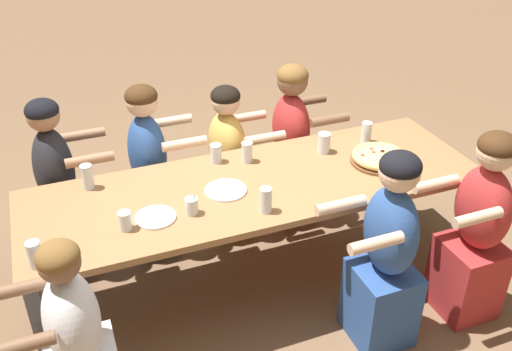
# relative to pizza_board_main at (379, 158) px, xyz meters

# --- Properties ---
(ground_plane) EXTENTS (18.00, 18.00, 0.00)m
(ground_plane) POSITION_rel_pizza_board_main_xyz_m (-0.78, 0.05, -0.80)
(ground_plane) COLOR brown
(ground_plane) RESTS_ON ground
(dining_table) EXTENTS (2.65, 0.85, 0.77)m
(dining_table) POSITION_rel_pizza_board_main_xyz_m (-0.78, 0.05, -0.11)
(dining_table) COLOR #996B42
(dining_table) RESTS_ON ground
(pizza_board_main) EXTENTS (0.35, 0.35, 0.06)m
(pizza_board_main) POSITION_rel_pizza_board_main_xyz_m (0.00, 0.00, 0.00)
(pizza_board_main) COLOR brown
(pizza_board_main) RESTS_ON dining_table
(empty_plate_a) EXTENTS (0.22, 0.22, 0.02)m
(empty_plate_a) POSITION_rel_pizza_board_main_xyz_m (-1.40, -0.08, -0.03)
(empty_plate_a) COLOR white
(empty_plate_a) RESTS_ON dining_table
(empty_plate_b) EXTENTS (0.24, 0.24, 0.02)m
(empty_plate_b) POSITION_rel_pizza_board_main_xyz_m (-0.97, 0.03, -0.03)
(empty_plate_b) COLOR white
(empty_plate_b) RESTS_ON dining_table
(cocktail_glass_blue) EXTENTS (0.07, 0.07, 0.12)m
(cocktail_glass_blue) POSITION_rel_pizza_board_main_xyz_m (-1.21, -0.11, 0.01)
(cocktail_glass_blue) COLOR silver
(cocktail_glass_blue) RESTS_ON dining_table
(drinking_glass_a) EXTENTS (0.07, 0.07, 0.15)m
(drinking_glass_a) POSITION_rel_pizza_board_main_xyz_m (-1.68, 0.35, 0.03)
(drinking_glass_a) COLOR silver
(drinking_glass_a) RESTS_ON dining_table
(drinking_glass_b) EXTENTS (0.07, 0.07, 0.14)m
(drinking_glass_b) POSITION_rel_pizza_board_main_xyz_m (-0.84, -0.23, 0.03)
(drinking_glass_b) COLOR silver
(drinking_glass_b) RESTS_ON dining_table
(drinking_glass_c) EXTENTS (0.07, 0.07, 0.13)m
(drinking_glass_c) POSITION_rel_pizza_board_main_xyz_m (-2.00, -0.25, 0.03)
(drinking_glass_c) COLOR silver
(drinking_glass_c) RESTS_ON dining_table
(drinking_glass_d) EXTENTS (0.07, 0.07, 0.12)m
(drinking_glass_d) POSITION_rel_pizza_board_main_xyz_m (-0.92, 0.37, 0.03)
(drinking_glass_d) COLOR silver
(drinking_glass_d) RESTS_ON dining_table
(drinking_glass_e) EXTENTS (0.07, 0.07, 0.10)m
(drinking_glass_e) POSITION_rel_pizza_board_main_xyz_m (-1.56, -0.12, 0.01)
(drinking_glass_e) COLOR silver
(drinking_glass_e) RESTS_ON dining_table
(drinking_glass_f) EXTENTS (0.07, 0.07, 0.13)m
(drinking_glass_f) POSITION_rel_pizza_board_main_xyz_m (-0.74, 0.31, 0.02)
(drinking_glass_f) COLOR silver
(drinking_glass_f) RESTS_ON dining_table
(drinking_glass_g) EXTENTS (0.07, 0.07, 0.14)m
(drinking_glass_g) POSITION_rel_pizza_board_main_xyz_m (0.06, 0.26, 0.03)
(drinking_glass_g) COLOR silver
(drinking_glass_g) RESTS_ON dining_table
(drinking_glass_h) EXTENTS (0.08, 0.08, 0.13)m
(drinking_glass_h) POSITION_rel_pizza_board_main_xyz_m (-0.25, 0.24, 0.02)
(drinking_glass_h) COLOR silver
(drinking_glass_h) RESTS_ON dining_table
(diner_far_left) EXTENTS (0.51, 0.40, 1.19)m
(diner_far_left) POSITION_rel_pizza_board_main_xyz_m (-1.85, 0.70, -0.25)
(diner_far_left) COLOR #232328
(diner_far_left) RESTS_ON ground
(diner_near_midright) EXTENTS (0.51, 0.40, 1.19)m
(diner_near_midright) POSITION_rel_pizza_board_main_xyz_m (-0.30, -0.59, -0.24)
(diner_near_midright) COLOR #2D5193
(diner_near_midright) RESTS_ON ground
(diner_far_center) EXTENTS (0.51, 0.40, 1.11)m
(diner_far_center) POSITION_rel_pizza_board_main_xyz_m (-0.74, 0.70, -0.29)
(diner_far_center) COLOR gold
(diner_far_center) RESTS_ON ground
(diner_near_right) EXTENTS (0.51, 0.40, 1.19)m
(diner_near_right) POSITION_rel_pizza_board_main_xyz_m (0.30, -0.59, -0.24)
(diner_near_right) COLOR #B22D2D
(diner_near_right) RESTS_ON ground
(diner_far_midright) EXTENTS (0.51, 0.40, 1.19)m
(diner_far_midright) POSITION_rel_pizza_board_main_xyz_m (-0.27, 0.70, -0.24)
(diner_far_midright) COLOR #B22D2D
(diner_far_midright) RESTS_ON ground
(diner_far_midleft) EXTENTS (0.51, 0.40, 1.19)m
(diner_far_midleft) POSITION_rel_pizza_board_main_xyz_m (-1.28, 0.70, -0.25)
(diner_far_midleft) COLOR #2D5193
(diner_far_midleft) RESTS_ON ground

